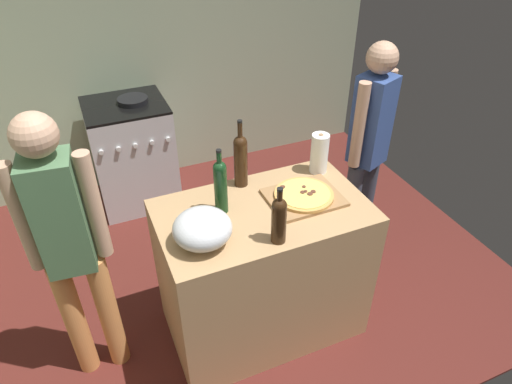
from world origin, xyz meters
TOP-DOWN VIEW (x-y plane):
  - ground_plane at (0.00, 1.32)m, footprint 3.85×3.23m
  - kitchen_wall_rear at (0.00, 2.68)m, footprint 3.85×0.10m
  - counter at (0.02, 0.60)m, footprint 1.15×0.68m
  - cutting_board at (0.26, 0.60)m, footprint 0.40×0.32m
  - pizza at (0.26, 0.60)m, footprint 0.33×0.33m
  - mixing_bowl at (-0.36, 0.47)m, footprint 0.29×0.29m
  - paper_towel_roll at (0.48, 0.82)m, footprint 0.10×0.10m
  - wine_bottle_dark at (-0.19, 0.68)m, footprint 0.07×0.07m
  - wine_bottle_green at (-0.01, 0.35)m, footprint 0.07×0.07m
  - wine_bottle_amber at (-0.00, 0.87)m, footprint 0.08×0.08m
  - stove at (-0.43, 2.28)m, footprint 0.64×0.61m
  - person_in_stripes at (-0.96, 0.70)m, footprint 0.39×0.22m
  - person_in_red at (0.95, 0.97)m, footprint 0.35×0.26m

SIDE VIEW (x-z plane):
  - ground_plane at x=0.00m, z-range -0.02..0.00m
  - stove at x=-0.43m, z-range -0.02..0.93m
  - counter at x=0.02m, z-range 0.00..0.92m
  - person_in_red at x=0.95m, z-range 0.11..1.72m
  - cutting_board at x=0.26m, z-range 0.92..0.94m
  - person_in_stripes at x=-0.96m, z-range 0.12..1.76m
  - pizza at x=0.26m, z-range 0.94..0.97m
  - mixing_bowl at x=-0.36m, z-range 0.92..1.10m
  - paper_towel_roll at x=0.48m, z-range 0.92..1.17m
  - wine_bottle_green at x=-0.01m, z-range 0.91..1.22m
  - wine_bottle_dark at x=-0.19m, z-range 0.90..1.28m
  - wine_bottle_amber at x=0.00m, z-range 0.89..1.30m
  - kitchen_wall_rear at x=0.00m, z-range 0.00..2.60m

